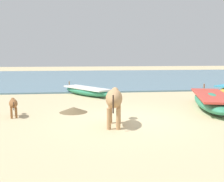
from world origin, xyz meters
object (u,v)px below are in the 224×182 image
fishing_boat_2 (212,101)px  fishing_boat_3 (86,91)px  calf_far_brown (13,104)px  cow_adult_tan (114,100)px

fishing_boat_2 → fishing_boat_3: (-4.62, 4.10, -0.08)m
fishing_boat_2 → calf_far_brown: bearing=110.9°
fishing_boat_3 → cow_adult_tan: (0.59, -6.12, 0.55)m
fishing_boat_3 → calf_far_brown: 5.25m
fishing_boat_3 → fishing_boat_2: bearing=-167.0°
fishing_boat_2 → cow_adult_tan: (-4.02, -2.02, 0.47)m
cow_adult_tan → calf_far_brown: size_ratio=1.79×
calf_far_brown → cow_adult_tan: bearing=-130.3°
fishing_boat_2 → fishing_boat_3: fishing_boat_2 is taller
fishing_boat_2 → cow_adult_tan: size_ratio=2.64×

